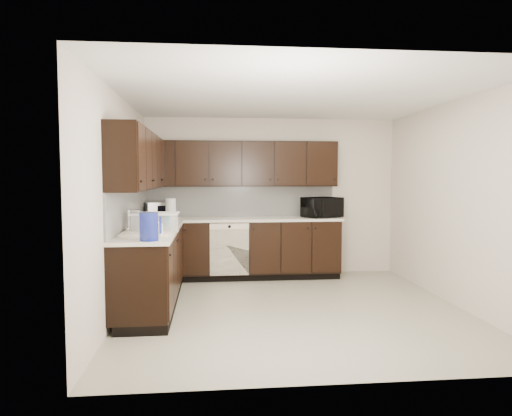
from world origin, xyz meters
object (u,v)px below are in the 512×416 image
(toaster_oven, at_px, (159,210))
(microwave, at_px, (322,207))
(sink, at_px, (149,237))
(blue_pitcher, at_px, (149,227))
(storage_bin, at_px, (155,222))

(toaster_oven, bearing_deg, microwave, -21.16)
(sink, relative_size, blue_pitcher, 2.94)
(microwave, xyz_separation_m, storage_bin, (-2.37, -1.53, -0.05))
(storage_bin, distance_m, blue_pitcher, 0.82)
(blue_pitcher, bearing_deg, toaster_oven, 77.40)
(sink, relative_size, storage_bin, 1.57)
(sink, height_order, storage_bin, sink)
(sink, distance_m, toaster_oven, 1.72)
(storage_bin, relative_size, blue_pitcher, 1.87)
(microwave, relative_size, toaster_oven, 1.42)
(microwave, bearing_deg, storage_bin, -171.39)
(storage_bin, bearing_deg, microwave, 32.89)
(sink, xyz_separation_m, toaster_oven, (-0.07, 1.71, 0.18))
(microwave, height_order, storage_bin, microwave)
(toaster_oven, xyz_separation_m, blue_pitcher, (0.17, -2.40, 0.01))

